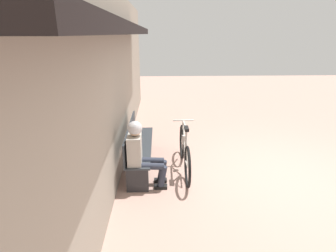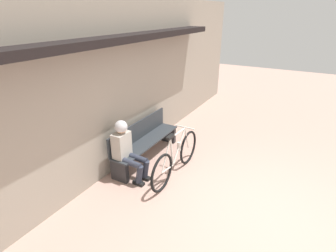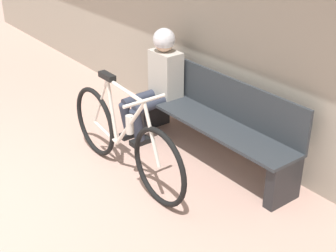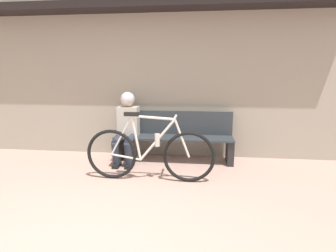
% 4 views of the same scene
% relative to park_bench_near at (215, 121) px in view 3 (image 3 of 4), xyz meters
% --- Properties ---
extents(park_bench_near, '(1.95, 0.42, 0.83)m').
position_rel_park_bench_near_xyz_m(park_bench_near, '(0.00, 0.00, 0.00)').
color(park_bench_near, '#2D3338').
rests_on(park_bench_near, ground_plane).
extents(bicycle, '(1.77, 0.40, 0.94)m').
position_rel_park_bench_near_xyz_m(bicycle, '(-0.25, -0.89, -0.01)').
color(bicycle, black).
rests_on(bicycle, ground_plane).
extents(person_seated, '(0.34, 0.64, 1.15)m').
position_rel_park_bench_near_xyz_m(person_seated, '(-0.76, -0.12, 0.26)').
color(person_seated, '#2D3342').
rests_on(person_seated, ground_plane).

